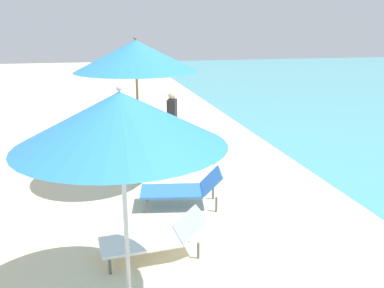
% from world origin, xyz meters
% --- Properties ---
extents(umbrella_second, '(2.24, 2.24, 2.61)m').
position_xyz_m(umbrella_second, '(-0.46, 4.25, 2.26)').
color(umbrella_second, silver).
rests_on(umbrella_second, ground).
extents(lounger_second_shoreside, '(1.54, 0.70, 0.60)m').
position_xyz_m(lounger_second_shoreside, '(-0.01, 5.24, 0.31)').
color(lounger_second_shoreside, white).
rests_on(lounger_second_shoreside, ground).
extents(umbrella_farthest, '(2.41, 2.41, 3.01)m').
position_xyz_m(umbrella_farthest, '(0.07, 8.10, 2.64)').
color(umbrella_farthest, olive).
rests_on(umbrella_farthest, ground).
extents(lounger_farthest_shoreside, '(1.47, 0.95, 0.60)m').
position_xyz_m(lounger_farthest_shoreside, '(0.55, 9.00, 0.27)').
color(lounger_farthest_shoreside, white).
rests_on(lounger_farthest_shoreside, ground).
extents(lounger_farthest_inland, '(1.56, 0.89, 0.67)m').
position_xyz_m(lounger_farthest_inland, '(0.73, 6.83, 0.34)').
color(lounger_farthest_inland, blue).
rests_on(lounger_farthest_inland, ground).
extents(person_walking_far, '(0.34, 0.42, 1.54)m').
position_xyz_m(person_walking_far, '(1.21, 10.60, 0.93)').
color(person_walking_far, silver).
rests_on(person_walking_far, ground).
extents(cooler_box, '(0.55, 0.46, 0.34)m').
position_xyz_m(cooler_box, '(0.13, 10.82, 0.17)').
color(cooler_box, red).
rests_on(cooler_box, ground).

